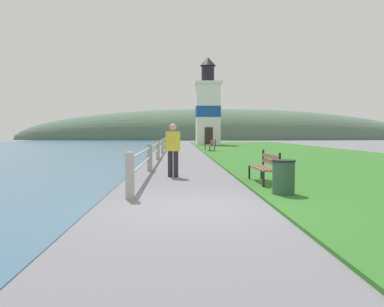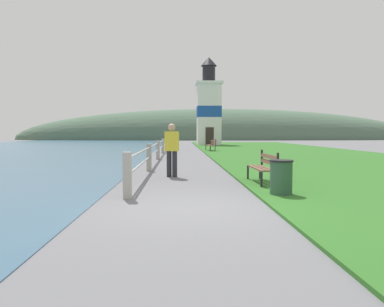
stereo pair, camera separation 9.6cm
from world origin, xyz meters
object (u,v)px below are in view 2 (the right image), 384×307
object	(u,v)px
lighthouse	(209,108)
person_strolling	(172,148)
park_bench_midway	(211,144)
trash_bin	(281,178)
park_bench_near	(264,166)

from	to	relation	value
lighthouse	person_strolling	world-z (taller)	lighthouse
park_bench_midway	trash_bin	bearing A→B (deg)	83.98
park_bench_near	park_bench_midway	world-z (taller)	same
park_bench_near	lighthouse	xyz separation A→B (m)	(0.97, 31.83, 3.58)
trash_bin	lighthouse	bearing A→B (deg)	88.27
park_bench_midway	trash_bin	xyz separation A→B (m)	(-0.15, -20.05, -0.12)
park_bench_near	park_bench_midway	size ratio (longest dim) A/B	0.87
trash_bin	park_bench_midway	bearing A→B (deg)	89.57
park_bench_near	park_bench_midway	xyz separation A→B (m)	(0.10, 18.12, 0.00)
person_strolling	trash_bin	world-z (taller)	person_strolling
park_bench_midway	lighthouse	distance (m)	14.20
person_strolling	trash_bin	bearing A→B (deg)	-130.33
lighthouse	person_strolling	distance (m)	30.30
trash_bin	person_strolling	bearing A→B (deg)	123.57
park_bench_near	lighthouse	world-z (taller)	lighthouse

